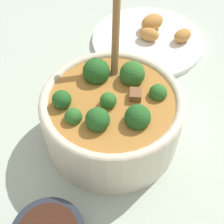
{
  "coord_description": "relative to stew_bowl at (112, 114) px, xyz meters",
  "views": [
    {
      "loc": [
        -0.04,
        -0.31,
        0.45
      ],
      "look_at": [
        0.0,
        0.0,
        0.07
      ],
      "focal_mm": 50.0,
      "sensor_mm": 36.0,
      "label": 1
    }
  ],
  "objects": [
    {
      "name": "food_plate",
      "position": [
        0.12,
        0.25,
        -0.05
      ],
      "size": [
        0.25,
        0.25,
        0.05
      ],
      "color": "white",
      "rests_on": "ground_plane"
    },
    {
      "name": "ground_plane",
      "position": [
        -0.0,
        -0.0,
        -0.06
      ],
      "size": [
        4.0,
        4.0,
        0.0
      ],
      "primitive_type": "plane",
      "color": "#ADBCAD"
    },
    {
      "name": "stew_bowl",
      "position": [
        0.0,
        0.0,
        0.0
      ],
      "size": [
        0.22,
        0.25,
        0.26
      ],
      "color": "beige",
      "rests_on": "ground_plane"
    }
  ]
}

